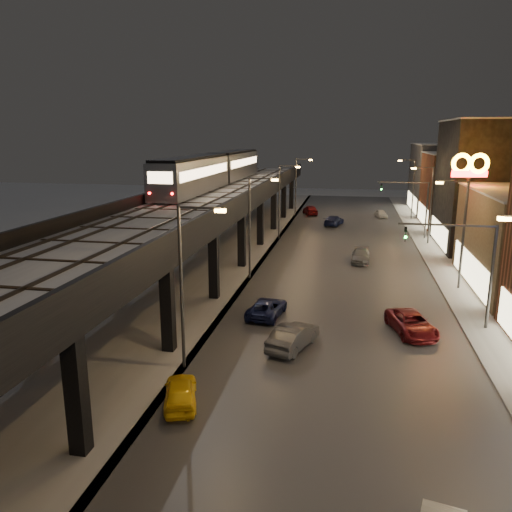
{
  "coord_description": "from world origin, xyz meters",
  "views": [
    {
      "loc": [
        7.94,
        -11.06,
        12.46
      ],
      "look_at": [
        2.15,
        19.16,
        5.0
      ],
      "focal_mm": 35.0,
      "sensor_mm": 36.0,
      "label": 1
    }
  ],
  "objects_px": {
    "subway_train": "(217,169)",
    "car_taxi": "(181,393)",
    "car_far_white": "(310,210)",
    "car_mid_dark": "(334,221)",
    "car_near_white": "(293,337)",
    "car_onc_red": "(381,214)",
    "car_mid_silver": "(267,308)",
    "car_onc_white": "(361,256)",
    "car_onc_dark": "(412,324)"
  },
  "relations": [
    {
      "from": "car_taxi",
      "to": "car_mid_silver",
      "type": "bearing_deg",
      "value": -117.04
    },
    {
      "from": "car_mid_silver",
      "to": "car_far_white",
      "type": "xyz_separation_m",
      "value": [
        -0.89,
        46.82,
        0.14
      ]
    },
    {
      "from": "car_far_white",
      "to": "car_onc_white",
      "type": "xyz_separation_m",
      "value": [
        7.56,
        -29.75,
        -0.12
      ]
    },
    {
      "from": "subway_train",
      "to": "car_mid_silver",
      "type": "distance_m",
      "value": 30.53
    },
    {
      "from": "car_near_white",
      "to": "car_mid_dark",
      "type": "distance_m",
      "value": 42.81
    },
    {
      "from": "car_taxi",
      "to": "car_far_white",
      "type": "distance_m",
      "value": 59.26
    },
    {
      "from": "car_taxi",
      "to": "car_onc_white",
      "type": "xyz_separation_m",
      "value": [
        8.7,
        29.49,
        0.01
      ]
    },
    {
      "from": "car_far_white",
      "to": "car_onc_dark",
      "type": "bearing_deg",
      "value": 85.24
    },
    {
      "from": "car_mid_silver",
      "to": "car_far_white",
      "type": "height_order",
      "value": "car_far_white"
    },
    {
      "from": "subway_train",
      "to": "car_taxi",
      "type": "bearing_deg",
      "value": -77.38
    },
    {
      "from": "car_taxi",
      "to": "subway_train",
      "type": "bearing_deg",
      "value": -95.16
    },
    {
      "from": "subway_train",
      "to": "car_onc_white",
      "type": "height_order",
      "value": "subway_train"
    },
    {
      "from": "car_mid_silver",
      "to": "car_mid_dark",
      "type": "relative_size",
      "value": 0.95
    },
    {
      "from": "car_taxi",
      "to": "car_onc_red",
      "type": "bearing_deg",
      "value": -119.51
    },
    {
      "from": "car_onc_white",
      "to": "car_mid_dark",
      "type": "bearing_deg",
      "value": 101.84
    },
    {
      "from": "subway_train",
      "to": "car_far_white",
      "type": "xyz_separation_m",
      "value": [
        10.05,
        19.41,
        -7.7
      ]
    },
    {
      "from": "car_mid_silver",
      "to": "car_far_white",
      "type": "bearing_deg",
      "value": -81.86
    },
    {
      "from": "car_mid_dark",
      "to": "car_far_white",
      "type": "xyz_separation_m",
      "value": [
        -4.08,
        9.05,
        0.08
      ]
    },
    {
      "from": "car_near_white",
      "to": "car_onc_dark",
      "type": "distance_m",
      "value": 8.08
    },
    {
      "from": "subway_train",
      "to": "car_onc_white",
      "type": "xyz_separation_m",
      "value": [
        17.61,
        -10.34,
        -7.83
      ]
    },
    {
      "from": "car_far_white",
      "to": "subway_train",
      "type": "bearing_deg",
      "value": 45.52
    },
    {
      "from": "car_taxi",
      "to": "car_near_white",
      "type": "distance_m",
      "value": 8.65
    },
    {
      "from": "car_mid_silver",
      "to": "car_onc_dark",
      "type": "relative_size",
      "value": 0.93
    },
    {
      "from": "car_near_white",
      "to": "car_mid_silver",
      "type": "relative_size",
      "value": 1.01
    },
    {
      "from": "car_taxi",
      "to": "car_mid_silver",
      "type": "relative_size",
      "value": 0.83
    },
    {
      "from": "car_mid_dark",
      "to": "car_onc_dark",
      "type": "bearing_deg",
      "value": 112.75
    },
    {
      "from": "subway_train",
      "to": "car_far_white",
      "type": "distance_m",
      "value": 23.18
    },
    {
      "from": "car_mid_silver",
      "to": "subway_train",
      "type": "bearing_deg",
      "value": -61.19
    },
    {
      "from": "subway_train",
      "to": "car_onc_red",
      "type": "relative_size",
      "value": 10.53
    },
    {
      "from": "car_taxi",
      "to": "car_onc_white",
      "type": "relative_size",
      "value": 0.84
    },
    {
      "from": "car_near_white",
      "to": "car_onc_red",
      "type": "distance_m",
      "value": 51.59
    },
    {
      "from": "car_mid_silver",
      "to": "car_taxi",
      "type": "bearing_deg",
      "value": 87.78
    },
    {
      "from": "car_onc_dark",
      "to": "car_far_white",
      "type": "bearing_deg",
      "value": 87.0
    },
    {
      "from": "car_mid_silver",
      "to": "car_far_white",
      "type": "relative_size",
      "value": 1.0
    },
    {
      "from": "car_taxi",
      "to": "car_far_white",
      "type": "relative_size",
      "value": 0.83
    },
    {
      "from": "car_mid_silver",
      "to": "car_near_white",
      "type": "bearing_deg",
      "value": 123.04
    },
    {
      "from": "subway_train",
      "to": "car_near_white",
      "type": "xyz_separation_m",
      "value": [
        13.4,
        -32.44,
        -7.72
      ]
    },
    {
      "from": "car_onc_white",
      "to": "car_mid_silver",
      "type": "bearing_deg",
      "value": -109.06
    },
    {
      "from": "subway_train",
      "to": "car_taxi",
      "type": "xyz_separation_m",
      "value": [
        8.92,
        -39.83,
        -7.83
      ]
    },
    {
      "from": "car_mid_silver",
      "to": "car_onc_dark",
      "type": "xyz_separation_m",
      "value": [
        9.65,
        -1.36,
        0.04
      ]
    },
    {
      "from": "car_taxi",
      "to": "car_far_white",
      "type": "xyz_separation_m",
      "value": [
        1.13,
        59.25,
        0.13
      ]
    },
    {
      "from": "subway_train",
      "to": "car_mid_silver",
      "type": "xyz_separation_m",
      "value": [
        10.95,
        -27.4,
        -7.84
      ]
    },
    {
      "from": "car_mid_silver",
      "to": "car_onc_dark",
      "type": "bearing_deg",
      "value": 179.03
    },
    {
      "from": "car_onc_red",
      "to": "car_mid_silver",
      "type": "bearing_deg",
      "value": -114.07
    },
    {
      "from": "car_onc_dark",
      "to": "car_taxi",
      "type": "bearing_deg",
      "value": -151.86
    },
    {
      "from": "car_near_white",
      "to": "car_mid_dark",
      "type": "relative_size",
      "value": 0.95
    },
    {
      "from": "car_onc_white",
      "to": "car_onc_red",
      "type": "height_order",
      "value": "car_onc_white"
    },
    {
      "from": "car_mid_dark",
      "to": "car_onc_dark",
      "type": "height_order",
      "value": "car_mid_dark"
    },
    {
      "from": "car_near_white",
      "to": "car_far_white",
      "type": "distance_m",
      "value": 51.96
    },
    {
      "from": "car_near_white",
      "to": "car_mid_silver",
      "type": "height_order",
      "value": "car_near_white"
    }
  ]
}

